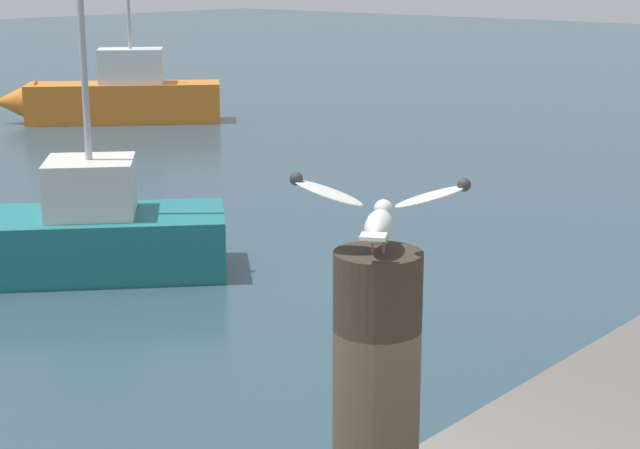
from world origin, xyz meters
name	(u,v)px	position (x,y,z in m)	size (l,w,h in m)	color
mooring_post	(376,403)	(0.60, -0.32, 2.23)	(0.29, 0.29, 1.05)	#382D23
seagull	(379,214)	(0.60, -0.32, 2.89)	(0.39, 0.53, 0.26)	#C67060
boat_orange	(108,97)	(13.05, 17.39, 0.61)	(4.60, 4.40, 4.12)	orange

